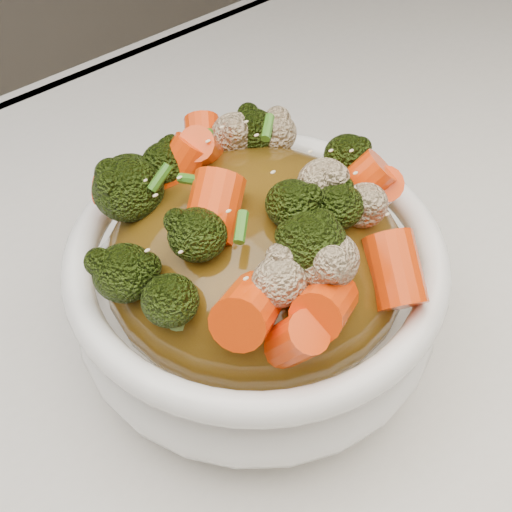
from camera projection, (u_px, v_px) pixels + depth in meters
tablecloth at (238, 428)px, 0.46m from camera, size 1.20×0.80×0.04m
bowl at (256, 293)px, 0.45m from camera, size 0.26×0.26×0.09m
sauce_base at (256, 260)px, 0.43m from camera, size 0.21×0.21×0.10m
carrots at (256, 176)px, 0.38m from camera, size 0.21×0.21×0.05m
broccoli at (256, 178)px, 0.38m from camera, size 0.21×0.21×0.05m
cauliflower at (256, 181)px, 0.38m from camera, size 0.21×0.21×0.04m
scallions at (256, 175)px, 0.38m from camera, size 0.15×0.15×0.02m
sesame_seeds at (256, 175)px, 0.38m from camera, size 0.19×0.19×0.01m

